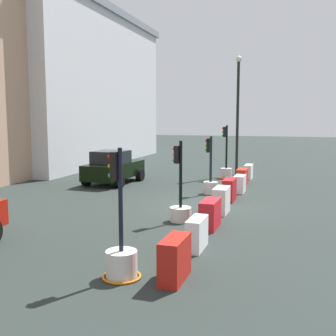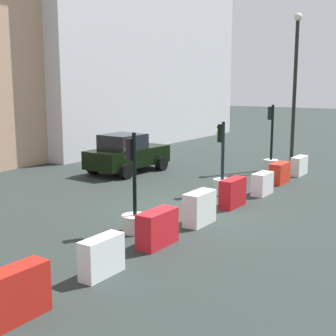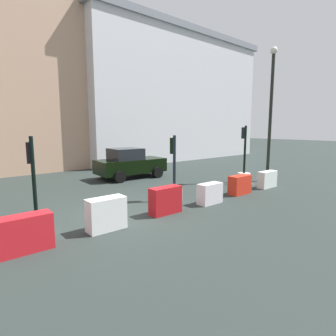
{
  "view_description": "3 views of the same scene",
  "coord_description": "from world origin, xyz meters",
  "px_view_note": "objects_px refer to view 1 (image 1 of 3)",
  "views": [
    {
      "loc": [
        -15.08,
        -3.2,
        3.33
      ],
      "look_at": [
        -2.4,
        0.69,
        1.69
      ],
      "focal_mm": 43.94,
      "sensor_mm": 36.0,
      "label": 1
    },
    {
      "loc": [
        -11.96,
        -6.95,
        3.84
      ],
      "look_at": [
        -0.03,
        0.86,
        1.24
      ],
      "focal_mm": 50.45,
      "sensor_mm": 36.0,
      "label": 2
    },
    {
      "loc": [
        -4.57,
        -7.51,
        2.82
      ],
      "look_at": [
        2.59,
        0.78,
        1.2
      ],
      "focal_mm": 29.52,
      "sensor_mm": 36.0,
      "label": 3
    }
  ],
  "objects_px": {
    "traffic_light_3": "(226,169)",
    "construction_barrier_3": "(221,200)",
    "traffic_light_1": "(180,207)",
    "construction_barrier_7": "(248,172)",
    "construction_barrier_2": "(210,214)",
    "construction_barrier_4": "(229,190)",
    "construction_barrier_0": "(175,259)",
    "construction_barrier_6": "(242,177)",
    "traffic_light_2": "(210,182)",
    "construction_barrier_5": "(240,184)",
    "construction_barrier_1": "(197,234)",
    "traffic_light_0": "(121,257)",
    "street_lamp_post": "(238,106)",
    "car_black_sedan": "(113,167)"
  },
  "relations": [
    {
      "from": "construction_barrier_3",
      "to": "construction_barrier_6",
      "type": "height_order",
      "value": "construction_barrier_3"
    },
    {
      "from": "construction_barrier_1",
      "to": "construction_barrier_6",
      "type": "xyz_separation_m",
      "value": [
        10.46,
        0.13,
        -0.0
      ]
    },
    {
      "from": "construction_barrier_7",
      "to": "construction_barrier_1",
      "type": "bearing_deg",
      "value": -179.82
    },
    {
      "from": "construction_barrier_5",
      "to": "construction_barrier_4",
      "type": "bearing_deg",
      "value": 175.69
    },
    {
      "from": "traffic_light_0",
      "to": "construction_barrier_2",
      "type": "distance_m",
      "value": 4.49
    },
    {
      "from": "construction_barrier_1",
      "to": "traffic_light_3",
      "type": "bearing_deg",
      "value": 5.72
    },
    {
      "from": "construction_barrier_4",
      "to": "car_black_sedan",
      "type": "distance_m",
      "value": 6.86
    },
    {
      "from": "construction_barrier_2",
      "to": "construction_barrier_4",
      "type": "distance_m",
      "value": 4.23
    },
    {
      "from": "traffic_light_3",
      "to": "construction_barrier_3",
      "type": "height_order",
      "value": "traffic_light_3"
    },
    {
      "from": "construction_barrier_1",
      "to": "car_black_sedan",
      "type": "height_order",
      "value": "car_black_sedan"
    },
    {
      "from": "construction_barrier_0",
      "to": "construction_barrier_3",
      "type": "relative_size",
      "value": 1.0
    },
    {
      "from": "traffic_light_2",
      "to": "construction_barrier_2",
      "type": "xyz_separation_m",
      "value": [
        -5.55,
        -1.1,
        -0.11
      ]
    },
    {
      "from": "traffic_light_3",
      "to": "construction_barrier_1",
      "type": "relative_size",
      "value": 2.84
    },
    {
      "from": "construction_barrier_1",
      "to": "construction_barrier_6",
      "type": "bearing_deg",
      "value": 0.71
    },
    {
      "from": "traffic_light_3",
      "to": "construction_barrier_1",
      "type": "xyz_separation_m",
      "value": [
        -12.4,
        -1.24,
        -0.11
      ]
    },
    {
      "from": "construction_barrier_0",
      "to": "construction_barrier_1",
      "type": "height_order",
      "value": "construction_barrier_0"
    },
    {
      "from": "traffic_light_1",
      "to": "construction_barrier_7",
      "type": "height_order",
      "value": "traffic_light_1"
    },
    {
      "from": "traffic_light_1",
      "to": "traffic_light_3",
      "type": "height_order",
      "value": "traffic_light_3"
    },
    {
      "from": "traffic_light_1",
      "to": "traffic_light_3",
      "type": "bearing_deg",
      "value": 0.51
    },
    {
      "from": "traffic_light_0",
      "to": "construction_barrier_1",
      "type": "distance_m",
      "value": 2.54
    },
    {
      "from": "construction_barrier_1",
      "to": "traffic_light_0",
      "type": "bearing_deg",
      "value": 154.76
    },
    {
      "from": "traffic_light_3",
      "to": "construction_barrier_4",
      "type": "relative_size",
      "value": 2.61
    },
    {
      "from": "construction_barrier_5",
      "to": "street_lamp_post",
      "type": "xyz_separation_m",
      "value": [
        5.69,
        0.91,
        3.57
      ]
    },
    {
      "from": "construction_barrier_1",
      "to": "construction_barrier_2",
      "type": "height_order",
      "value": "construction_barrier_2"
    },
    {
      "from": "street_lamp_post",
      "to": "traffic_light_2",
      "type": "bearing_deg",
      "value": 177.45
    },
    {
      "from": "construction_barrier_5",
      "to": "street_lamp_post",
      "type": "bearing_deg",
      "value": 9.08
    },
    {
      "from": "car_black_sedan",
      "to": "construction_barrier_3",
      "type": "bearing_deg",
      "value": -127.61
    },
    {
      "from": "traffic_light_2",
      "to": "construction_barrier_6",
      "type": "relative_size",
      "value": 2.34
    },
    {
      "from": "traffic_light_1",
      "to": "construction_barrier_5",
      "type": "xyz_separation_m",
      "value": [
        5.73,
        -1.18,
        -0.08
      ]
    },
    {
      "from": "traffic_light_2",
      "to": "traffic_light_3",
      "type": "height_order",
      "value": "traffic_light_3"
    },
    {
      "from": "traffic_light_2",
      "to": "car_black_sedan",
      "type": "bearing_deg",
      "value": 75.28
    },
    {
      "from": "traffic_light_1",
      "to": "construction_barrier_1",
      "type": "distance_m",
      "value": 2.85
    },
    {
      "from": "construction_barrier_1",
      "to": "car_black_sedan",
      "type": "xyz_separation_m",
      "value": [
        9.01,
        6.42,
        0.41
      ]
    },
    {
      "from": "construction_barrier_0",
      "to": "construction_barrier_6",
      "type": "distance_m",
      "value": 12.55
    },
    {
      "from": "construction_barrier_3",
      "to": "traffic_light_2",
      "type": "bearing_deg",
      "value": 17.23
    },
    {
      "from": "traffic_light_2",
      "to": "construction_barrier_1",
      "type": "xyz_separation_m",
      "value": [
        -7.63,
        -1.17,
        -0.14
      ]
    },
    {
      "from": "construction_barrier_1",
      "to": "construction_barrier_4",
      "type": "relative_size",
      "value": 0.92
    },
    {
      "from": "traffic_light_0",
      "to": "traffic_light_1",
      "type": "xyz_separation_m",
      "value": [
        4.91,
        0.07,
        0.02
      ]
    },
    {
      "from": "construction_barrier_3",
      "to": "construction_barrier_7",
      "type": "xyz_separation_m",
      "value": [
        8.41,
        -0.05,
        -0.06
      ]
    },
    {
      "from": "traffic_light_1",
      "to": "traffic_light_2",
      "type": "relative_size",
      "value": 1.03
    },
    {
      "from": "construction_barrier_5",
      "to": "car_black_sedan",
      "type": "height_order",
      "value": "car_black_sedan"
    },
    {
      "from": "traffic_light_3",
      "to": "construction_barrier_5",
      "type": "xyz_separation_m",
      "value": [
        -4.05,
        -1.26,
        -0.13
      ]
    },
    {
      "from": "traffic_light_2",
      "to": "construction_barrier_4",
      "type": "height_order",
      "value": "traffic_light_2"
    },
    {
      "from": "traffic_light_0",
      "to": "street_lamp_post",
      "type": "relative_size",
      "value": 0.4
    },
    {
      "from": "construction_barrier_3",
      "to": "car_black_sedan",
      "type": "distance_m",
      "value": 8.01
    },
    {
      "from": "traffic_light_0",
      "to": "car_black_sedan",
      "type": "relative_size",
      "value": 0.7
    },
    {
      "from": "construction_barrier_2",
      "to": "construction_barrier_6",
      "type": "relative_size",
      "value": 1.07
    },
    {
      "from": "construction_barrier_3",
      "to": "construction_barrier_4",
      "type": "height_order",
      "value": "construction_barrier_3"
    },
    {
      "from": "construction_barrier_1",
      "to": "construction_barrier_7",
      "type": "relative_size",
      "value": 0.91
    },
    {
      "from": "traffic_light_1",
      "to": "construction_barrier_7",
      "type": "bearing_deg",
      "value": -6.42
    }
  ]
}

